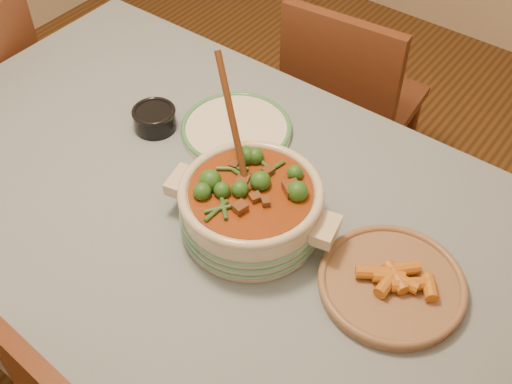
# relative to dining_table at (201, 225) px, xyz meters

# --- Properties ---
(floor) EXTENTS (4.50, 4.50, 0.00)m
(floor) POSITION_rel_dining_table_xyz_m (0.00, 0.00, -0.66)
(floor) COLOR #422812
(floor) RESTS_ON ground
(dining_table) EXTENTS (1.68, 1.08, 0.76)m
(dining_table) POSITION_rel_dining_table_xyz_m (0.00, 0.00, 0.00)
(dining_table) COLOR brown
(dining_table) RESTS_ON floor
(stew_casserole) EXTENTS (0.41, 0.37, 0.38)m
(stew_casserole) POSITION_rel_dining_table_xyz_m (0.15, 0.01, 0.17)
(stew_casserole) COLOR beige
(stew_casserole) RESTS_ON dining_table
(white_plate) EXTENTS (0.30, 0.30, 0.03)m
(white_plate) POSITION_rel_dining_table_xyz_m (-0.08, 0.25, 0.11)
(white_plate) COLOR white
(white_plate) RESTS_ON dining_table
(condiment_bowl) EXTENTS (0.14, 0.14, 0.06)m
(condiment_bowl) POSITION_rel_dining_table_xyz_m (-0.26, 0.13, 0.13)
(condiment_bowl) COLOR black
(condiment_bowl) RESTS_ON dining_table
(fried_plate) EXTENTS (0.39, 0.39, 0.05)m
(fried_plate) POSITION_rel_dining_table_xyz_m (0.49, 0.05, 0.11)
(fried_plate) COLOR #8E684E
(fried_plate) RESTS_ON dining_table
(chair_far) EXTENTS (0.44, 0.44, 0.87)m
(chair_far) POSITION_rel_dining_table_xyz_m (-0.06, 0.84, -0.17)
(chair_far) COLOR brown
(chair_far) RESTS_ON floor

